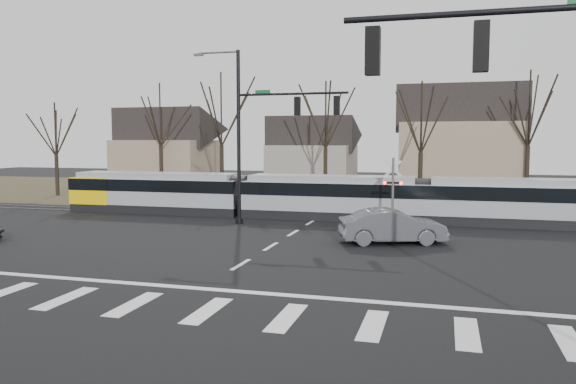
# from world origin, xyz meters

# --- Properties ---
(ground) EXTENTS (140.00, 140.00, 0.00)m
(ground) POSITION_xyz_m (0.00, 0.00, 0.00)
(ground) COLOR black
(grass_verge) EXTENTS (140.00, 28.00, 0.01)m
(grass_verge) POSITION_xyz_m (0.00, 32.00, 0.01)
(grass_verge) COLOR #38331E
(grass_verge) RESTS_ON ground
(crosswalk) EXTENTS (27.00, 2.60, 0.01)m
(crosswalk) POSITION_xyz_m (0.00, -4.00, 0.01)
(crosswalk) COLOR silver
(crosswalk) RESTS_ON ground
(stop_line) EXTENTS (28.00, 0.35, 0.01)m
(stop_line) POSITION_xyz_m (0.00, -1.80, 0.01)
(stop_line) COLOR silver
(stop_line) RESTS_ON ground
(lane_dashes) EXTENTS (0.18, 30.00, 0.01)m
(lane_dashes) POSITION_xyz_m (0.00, 16.00, 0.01)
(lane_dashes) COLOR silver
(lane_dashes) RESTS_ON ground
(rail_pair) EXTENTS (90.00, 1.52, 0.06)m
(rail_pair) POSITION_xyz_m (0.00, 15.80, 0.03)
(rail_pair) COLOR #59595E
(rail_pair) RESTS_ON ground
(tram) EXTENTS (36.25, 2.69, 2.75)m
(tram) POSITION_xyz_m (0.72, 16.00, 1.50)
(tram) COLOR gray
(tram) RESTS_ON ground
(sedan) EXTENTS (4.79, 6.12, 1.67)m
(sedan) POSITION_xyz_m (5.39, 8.39, 0.83)
(sedan) COLOR #4E4F56
(sedan) RESTS_ON ground
(signal_pole_near_right) EXTENTS (6.72, 0.44, 8.00)m
(signal_pole_near_right) POSITION_xyz_m (10.11, -6.00, 5.17)
(signal_pole_near_right) COLOR black
(signal_pole_near_right) RESTS_ON ground
(signal_pole_far) EXTENTS (9.28, 0.44, 10.20)m
(signal_pole_far) POSITION_xyz_m (-2.41, 12.50, 5.70)
(signal_pole_far) COLOR black
(signal_pole_far) RESTS_ON ground
(rail_crossing_signal) EXTENTS (1.08, 0.36, 4.00)m
(rail_crossing_signal) POSITION_xyz_m (5.00, 12.79, 1.89)
(rail_crossing_signal) COLOR #59595B
(rail_crossing_signal) RESTS_ON ground
(tree_row) EXTENTS (59.20, 7.20, 10.00)m
(tree_row) POSITION_xyz_m (2.00, 26.00, 5.00)
(tree_row) COLOR black
(tree_row) RESTS_ON ground
(house_a) EXTENTS (9.72, 8.64, 8.60)m
(house_a) POSITION_xyz_m (-20.00, 34.00, 4.46)
(house_a) COLOR gray
(house_a) RESTS_ON ground
(house_b) EXTENTS (8.64, 7.56, 7.65)m
(house_b) POSITION_xyz_m (-5.00, 36.00, 3.97)
(house_b) COLOR gray
(house_b) RESTS_ON ground
(house_c) EXTENTS (10.80, 8.64, 10.10)m
(house_c) POSITION_xyz_m (9.00, 33.00, 5.23)
(house_c) COLOR gray
(house_c) RESTS_ON ground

